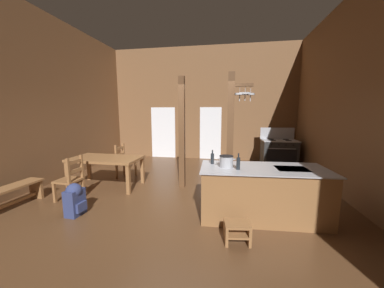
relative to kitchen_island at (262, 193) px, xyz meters
name	(u,v)px	position (x,y,z in m)	size (l,w,h in m)	color
ground_plane	(174,206)	(-1.67, 0.25, -0.50)	(7.85, 9.51, 0.10)	brown
wall_back	(202,104)	(-1.67, 4.68, 1.72)	(7.85, 0.14, 4.34)	brown
wall_left	(13,98)	(-5.27, 0.25, 1.72)	(0.14, 9.51, 4.34)	brown
glazed_door_back_left	(163,133)	(-3.26, 4.60, 0.57)	(1.00, 0.01, 2.05)	white
glazed_panel_back_right	(210,133)	(-1.32, 4.60, 0.57)	(0.84, 0.01, 2.05)	white
kitchen_island	(262,193)	(0.00, 0.00, 0.00)	(2.21, 1.09, 0.90)	olive
stove_range	(279,153)	(1.08, 3.74, 0.03)	(1.16, 0.85, 1.32)	#2C2C2C
support_post_with_pot_rack	(232,130)	(-0.55, 0.97, 1.02)	(0.55, 0.24, 2.69)	brown
support_post_center	(182,133)	(-1.74, 1.30, 0.90)	(0.14, 0.14, 2.69)	brown
step_stool	(237,231)	(-0.46, -0.85, -0.27)	(0.39, 0.33, 0.30)	olive
dining_table	(106,161)	(-3.62, 0.98, 0.20)	(1.71, 0.93, 0.74)	olive
ladderback_chair_near_window	(71,179)	(-3.88, 0.07, 0.00)	(0.46, 0.46, 0.95)	olive
ladderback_chair_by_post	(124,161)	(-3.55, 1.79, 0.00)	(0.47, 0.47, 0.95)	olive
bench_along_left_wall	(3,196)	(-4.73, -0.63, -0.14)	(0.41, 1.44, 0.44)	olive
backpack	(75,198)	(-3.32, -0.51, -0.14)	(0.32, 0.33, 0.60)	navy
stockpot_on_counter	(226,161)	(-0.64, -0.08, 0.55)	(0.31, 0.24, 0.21)	#A8AAB2
mixing_bowl_on_counter	(227,161)	(-0.63, 0.29, 0.48)	(0.18, 0.18, 0.07)	silver
bottle_tall_on_counter	(238,163)	(-0.44, -0.19, 0.56)	(0.06, 0.06, 0.28)	#1E2328
bottle_short_on_counter	(212,158)	(-0.90, 0.14, 0.56)	(0.06, 0.06, 0.26)	#1E2328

